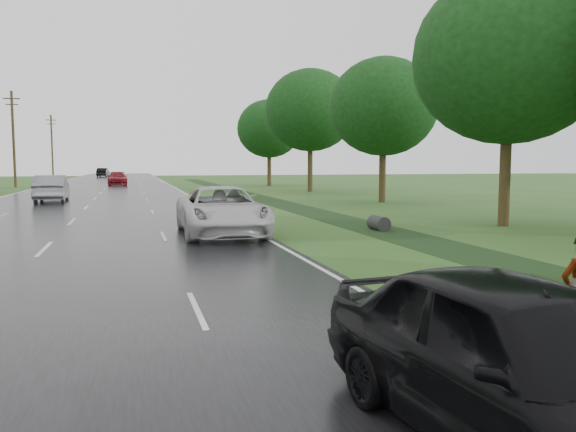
# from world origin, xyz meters

# --- Properties ---
(road) EXTENTS (14.00, 180.00, 0.04)m
(road) POSITION_xyz_m (0.00, 45.00, 0.02)
(road) COLOR black
(road) RESTS_ON ground
(edge_stripe_east) EXTENTS (0.12, 180.00, 0.01)m
(edge_stripe_east) POSITION_xyz_m (6.75, 45.00, 0.04)
(edge_stripe_east) COLOR silver
(edge_stripe_east) RESTS_ON road
(edge_stripe_west) EXTENTS (0.12, 180.00, 0.01)m
(edge_stripe_west) POSITION_xyz_m (-6.75, 45.00, 0.04)
(edge_stripe_west) COLOR silver
(edge_stripe_west) RESTS_ON road
(center_line) EXTENTS (0.12, 180.00, 0.01)m
(center_line) POSITION_xyz_m (0.00, 45.00, 0.04)
(center_line) COLOR silver
(center_line) RESTS_ON road
(drainage_ditch) EXTENTS (2.20, 120.00, 0.56)m
(drainage_ditch) POSITION_xyz_m (11.50, 18.71, 0.04)
(drainage_ditch) COLOR black
(drainage_ditch) RESTS_ON ground
(utility_pole_far) EXTENTS (1.60, 0.26, 10.00)m
(utility_pole_far) POSITION_xyz_m (-9.20, 55.00, 5.20)
(utility_pole_far) COLOR #362916
(utility_pole_far) RESTS_ON ground
(utility_pole_distant) EXTENTS (1.60, 0.26, 10.00)m
(utility_pole_distant) POSITION_xyz_m (-9.20, 85.00, 5.20)
(utility_pole_distant) COLOR #362916
(utility_pole_distant) RESTS_ON ground
(tree_east_b) EXTENTS (7.60, 7.60, 10.11)m
(tree_east_b) POSITION_xyz_m (17.00, 10.00, 6.68)
(tree_east_b) COLOR #362916
(tree_east_b) RESTS_ON ground
(tree_east_c) EXTENTS (7.00, 7.00, 9.29)m
(tree_east_c) POSITION_xyz_m (18.20, 24.00, 6.14)
(tree_east_c) COLOR #362916
(tree_east_c) RESTS_ON ground
(tree_east_d) EXTENTS (8.00, 8.00, 10.76)m
(tree_east_d) POSITION_xyz_m (17.80, 38.00, 7.15)
(tree_east_d) COLOR #362916
(tree_east_d) RESTS_ON ground
(tree_east_f) EXTENTS (7.20, 7.20, 9.62)m
(tree_east_f) POSITION_xyz_m (17.50, 52.00, 6.37)
(tree_east_f) COLOR #362916
(tree_east_f) RESTS_ON ground
(white_pickup) EXTENTS (2.87, 6.09, 1.68)m
(white_pickup) POSITION_xyz_m (5.50, 9.95, 0.88)
(white_pickup) COLOR silver
(white_pickup) RESTS_ON road
(dark_sedan) EXTENTS (2.27, 4.77, 1.58)m
(dark_sedan) POSITION_xyz_m (5.65, -5.51, 0.83)
(dark_sedan) COLOR black
(dark_sedan) RESTS_ON road
(silver_sedan) EXTENTS (1.98, 5.28, 1.72)m
(silver_sedan) POSITION_xyz_m (-2.50, 29.85, 0.90)
(silver_sedan) COLOR gray
(silver_sedan) RESTS_ON road
(far_car_red) EXTENTS (2.29, 5.34, 1.53)m
(far_car_red) POSITION_xyz_m (1.00, 57.31, 0.81)
(far_car_red) COLOR maroon
(far_car_red) RESTS_ON road
(far_car_dark) EXTENTS (2.19, 5.06, 1.62)m
(far_car_dark) POSITION_xyz_m (-2.43, 99.49, 0.85)
(far_car_dark) COLOR black
(far_car_dark) RESTS_ON road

